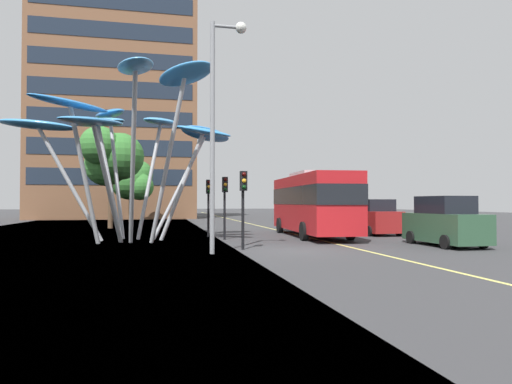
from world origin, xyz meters
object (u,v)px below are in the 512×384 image
object	(u,v)px
leaf_sculpture	(128,122)
traffic_light_kerb_far	(225,194)
car_parked_near	(445,223)
traffic_light_island_mid	(209,195)
street_lamp	(219,108)
red_bus	(312,201)
traffic_light_kerb_near	(243,193)
car_parked_mid	(375,218)
car_parked_far	(329,215)

from	to	relation	value
leaf_sculpture	traffic_light_kerb_far	world-z (taller)	leaf_sculpture
car_parked_near	traffic_light_island_mid	bearing A→B (deg)	142.11
leaf_sculpture	street_lamp	xyz separation A→B (m)	(3.80, -6.91, -0.53)
red_bus	car_parked_near	distance (m)	7.83
leaf_sculpture	street_lamp	bearing A→B (deg)	-61.16
traffic_light_island_mid	traffic_light_kerb_near	bearing A→B (deg)	-85.12
red_bus	traffic_light_island_mid	world-z (taller)	red_bus
red_bus	traffic_light_kerb_near	bearing A→B (deg)	-128.50
red_bus	street_lamp	size ratio (longest dim) A/B	1.18
traffic_light_kerb_far	street_lamp	size ratio (longest dim) A/B	0.37
leaf_sculpture	traffic_light_kerb_near	size ratio (longest dim) A/B	3.83
car_parked_mid	car_parked_far	distance (m)	7.36
traffic_light_kerb_far	car_parked_far	size ratio (longest dim) A/B	0.73
red_bus	car_parked_near	bearing A→B (deg)	-59.71
leaf_sculpture	street_lamp	world-z (taller)	street_lamp
traffic_light_kerb_near	car_parked_mid	world-z (taller)	traffic_light_kerb_near
red_bus	leaf_sculpture	bearing A→B (deg)	-175.45
traffic_light_kerb_near	traffic_light_kerb_far	xyz separation A→B (m)	(-0.02, 5.23, 0.03)
traffic_light_kerb_near	street_lamp	xyz separation A→B (m)	(-1.15, -1.18, 3.19)
traffic_light_kerb_far	car_parked_mid	world-z (taller)	traffic_light_kerb_far
red_bus	traffic_light_island_mid	size ratio (longest dim) A/B	3.25
car_parked_near	street_lamp	xyz separation A→B (m)	(-10.27, -1.01, 4.49)
traffic_light_kerb_near	car_parked_far	size ratio (longest dim) A/B	0.72
leaf_sculpture	traffic_light_island_mid	bearing A→B (deg)	21.38
leaf_sculpture	traffic_light_kerb_far	xyz separation A→B (m)	(4.93, -0.50, -3.69)
leaf_sculpture	traffic_light_island_mid	distance (m)	5.94
traffic_light_kerb_near	car_parked_near	bearing A→B (deg)	-1.05
car_parked_mid	street_lamp	distance (m)	14.08
car_parked_mid	red_bus	bearing A→B (deg)	-172.97
traffic_light_island_mid	traffic_light_kerb_far	bearing A→B (deg)	-74.35
traffic_light_island_mid	car_parked_near	xyz separation A→B (m)	(9.76, -7.59, -1.31)
red_bus	car_parked_far	bearing A→B (deg)	62.94
red_bus	car_parked_mid	distance (m)	4.29
car_parked_near	red_bus	bearing A→B (deg)	120.29
red_bus	street_lamp	world-z (taller)	street_lamp
traffic_light_kerb_far	car_parked_mid	distance (m)	9.63
red_bus	traffic_light_kerb_near	xyz separation A→B (m)	(-5.20, -6.54, 0.34)
red_bus	car_parked_mid	world-z (taller)	red_bus
traffic_light_kerb_near	car_parked_far	world-z (taller)	traffic_light_kerb_near
red_bus	car_parked_far	size ratio (longest dim) A/B	2.34
red_bus	traffic_light_kerb_far	size ratio (longest dim) A/B	3.20
traffic_light_island_mid	street_lamp	world-z (taller)	street_lamp
traffic_light_island_mid	leaf_sculpture	bearing A→B (deg)	-158.62
red_bus	street_lamp	bearing A→B (deg)	-129.45
car_parked_near	car_parked_mid	distance (m)	7.22
red_bus	traffic_light_kerb_near	distance (m)	8.37
leaf_sculpture	street_lamp	size ratio (longest dim) A/B	1.39
leaf_sculpture	car_parked_far	size ratio (longest dim) A/B	2.76
traffic_light_island_mid	car_parked_far	distance (m)	12.16
traffic_light_island_mid	car_parked_mid	bearing A→B (deg)	-2.14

